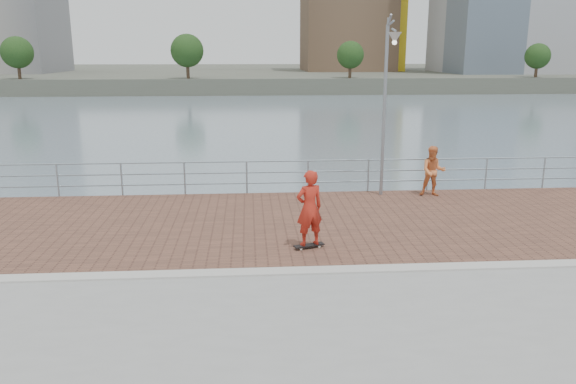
{
  "coord_description": "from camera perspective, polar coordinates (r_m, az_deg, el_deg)",
  "views": [
    {
      "loc": [
        -0.95,
        -11.31,
        4.67
      ],
      "look_at": [
        0.0,
        2.0,
        1.3
      ],
      "focal_mm": 35.0,
      "sensor_mm": 36.0,
      "label": 1
    }
  ],
  "objects": [
    {
      "name": "bystander",
      "position": [
        18.93,
        14.53,
        2.06
      ],
      "size": [
        0.91,
        0.77,
        1.65
      ],
      "primitive_type": "imported",
      "rotation": [
        0.0,
        0.0,
        -0.2
      ],
      "color": "#E78044",
      "rests_on": "brick_lane"
    },
    {
      "name": "skateboarder",
      "position": [
        13.38,
        2.19,
        -1.64
      ],
      "size": [
        0.78,
        0.64,
        1.85
      ],
      "primitive_type": "imported",
      "rotation": [
        0.0,
        0.0,
        3.47
      ],
      "color": "#B52518",
      "rests_on": "skateboard"
    },
    {
      "name": "guardrail",
      "position": [
        18.76,
        -1.08,
        1.93
      ],
      "size": [
        39.06,
        0.06,
        1.13
      ],
      "color": "#8C9EA8",
      "rests_on": "brick_lane"
    },
    {
      "name": "far_shore",
      "position": [
        133.93,
        -3.73,
        11.84
      ],
      "size": [
        320.0,
        95.0,
        2.5
      ],
      "primitive_type": "cube",
      "color": "#4C5142",
      "rests_on": "ground"
    },
    {
      "name": "curb",
      "position": [
        12.27,
        0.67,
        -8.06
      ],
      "size": [
        40.0,
        0.4,
        0.06
      ],
      "primitive_type": "cube",
      "color": "#B7B5AD",
      "rests_on": "seawall"
    },
    {
      "name": "street_lamp",
      "position": [
        17.97,
        10.2,
        11.48
      ],
      "size": [
        0.4,
        1.16,
        5.48
      ],
      "color": "gray",
      "rests_on": "brick_lane"
    },
    {
      "name": "skateboard",
      "position": [
        13.66,
        2.15,
        -5.43
      ],
      "size": [
        0.78,
        0.43,
        0.09
      ],
      "rotation": [
        0.0,
        0.0,
        0.33
      ],
      "color": "black",
      "rests_on": "brick_lane"
    },
    {
      "name": "brick_lane",
      "position": [
        15.65,
        -0.42,
        -3.15
      ],
      "size": [
        40.0,
        6.8,
        0.02
      ],
      "primitive_type": "cube",
      "color": "brown",
      "rests_on": "seawall"
    },
    {
      "name": "shoreline_trees",
      "position": [
        88.36,
        -2.37,
        13.86
      ],
      "size": [
        144.13,
        4.98,
        6.64
      ],
      "color": "#473323",
      "rests_on": "far_shore"
    },
    {
      "name": "water",
      "position": [
        13.17,
        0.64,
        -16.27
      ],
      "size": [
        400.0,
        400.0,
        0.0
      ],
      "primitive_type": "plane",
      "color": "slate",
      "rests_on": "ground"
    }
  ]
}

